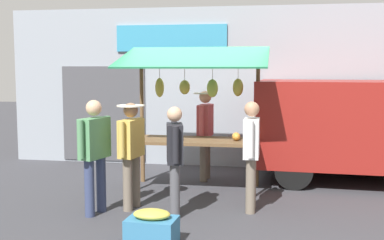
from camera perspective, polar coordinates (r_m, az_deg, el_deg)
ground_plane at (r=8.74m, az=0.34°, el=-7.96°), size 40.00×40.00×0.00m
street_backdrop at (r=10.67m, az=1.96°, el=3.80°), size 9.00×0.30×3.40m
market_stall at (r=8.53m, az=0.47°, el=2.17°), size 2.50×1.46×2.50m
vendor_with_sunhat at (r=9.28m, az=1.53°, el=-0.84°), size 0.44×0.71×1.69m
shopper_in_striped_shirt at (r=7.31m, az=6.88°, el=-3.25°), size 0.22×0.70×1.63m
shopper_with_shopping_bag at (r=7.02m, az=-2.01°, el=-3.92°), size 0.33×0.66×1.57m
shopper_with_ponytail at (r=7.43m, az=-7.04°, el=-3.11°), size 0.41×0.68×1.60m
shopper_in_grey_tee at (r=7.23m, az=-11.19°, el=-3.25°), size 0.35×0.68×1.66m
parked_van at (r=9.59m, az=19.93°, el=-0.27°), size 4.50×2.10×1.88m
produce_crate_near at (r=6.11m, az=-4.66°, el=-12.32°), size 0.62×0.46×0.43m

